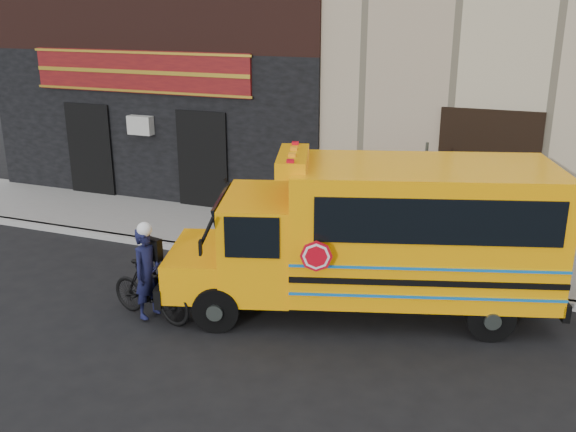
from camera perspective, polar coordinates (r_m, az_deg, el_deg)
The scene contains 7 objects.
ground at distance 11.75m, azimuth -6.05°, elevation -8.83°, with size 120.00×120.00×0.00m, color black.
curb at distance 13.86m, azimuth -1.16°, elevation -4.02°, with size 40.00×0.20×0.15m, color gray.
sidewalk at distance 15.16m, azimuth 0.99°, elevation -2.02°, with size 40.00×3.00×0.15m, color gray.
school_bus at distance 11.43m, azimuth 8.36°, elevation -1.48°, with size 7.22×4.09×2.92m.
sign_pole at distance 13.14m, azimuth 11.92°, elevation 1.13°, with size 0.07×0.24×2.78m.
bicycle at distance 11.63m, azimuth -12.15°, elevation -6.55°, with size 0.50×1.76×1.06m, color black.
cyclist at distance 11.54m, azimuth -12.36°, elevation -5.17°, with size 0.60×0.39×1.65m, color black.
Camera 1 is at (4.91, -9.25, 5.33)m, focal length 40.00 mm.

